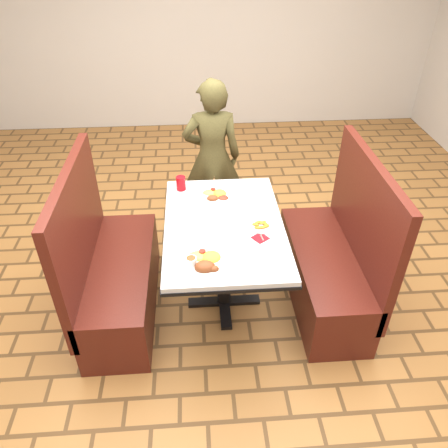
# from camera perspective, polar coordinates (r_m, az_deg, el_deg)

# --- Properties ---
(room) EXTENTS (7.00, 7.04, 2.82)m
(room) POSITION_cam_1_polar(r_m,az_deg,el_deg) (2.45, 0.00, 22.61)
(room) COLOR #9E6833
(room) RESTS_ON ground
(dining_table) EXTENTS (0.81, 1.21, 0.75)m
(dining_table) POSITION_cam_1_polar(r_m,az_deg,el_deg) (3.00, 0.00, -1.49)
(dining_table) COLOR silver
(dining_table) RESTS_ON ground
(booth_bench_left) EXTENTS (0.47, 1.20, 1.17)m
(booth_bench_left) POSITION_cam_1_polar(r_m,az_deg,el_deg) (3.26, -14.22, -6.60)
(booth_bench_left) COLOR #511B12
(booth_bench_left) RESTS_ON ground
(booth_bench_right) EXTENTS (0.47, 1.20, 1.17)m
(booth_bench_right) POSITION_cam_1_polar(r_m,az_deg,el_deg) (3.35, 13.82, -5.28)
(booth_bench_right) COLOR #511B12
(booth_bench_right) RESTS_ON ground
(diner_person) EXTENTS (0.52, 0.35, 1.40)m
(diner_person) POSITION_cam_1_polar(r_m,az_deg,el_deg) (3.89, -1.55, 8.67)
(diner_person) COLOR brown
(diner_person) RESTS_ON ground
(near_dinner_plate) EXTENTS (0.29, 0.29, 0.09)m
(near_dinner_plate) POSITION_cam_1_polar(r_m,az_deg,el_deg) (2.60, -2.45, -4.75)
(near_dinner_plate) COLOR white
(near_dinner_plate) RESTS_ON dining_table
(far_dinner_plate) EXTENTS (0.25, 0.25, 0.06)m
(far_dinner_plate) POSITION_cam_1_polar(r_m,az_deg,el_deg) (3.22, -1.05, 3.89)
(far_dinner_plate) COLOR white
(far_dinner_plate) RESTS_ON dining_table
(plantain_plate) EXTENTS (0.16, 0.16, 0.02)m
(plantain_plate) POSITION_cam_1_polar(r_m,az_deg,el_deg) (2.92, 4.91, -0.28)
(plantain_plate) COLOR white
(plantain_plate) RESTS_ON dining_table
(maroon_napkin) EXTENTS (0.13, 0.13, 0.00)m
(maroon_napkin) POSITION_cam_1_polar(r_m,az_deg,el_deg) (2.83, 4.76, -1.83)
(maroon_napkin) COLOR maroon
(maroon_napkin) RESTS_ON dining_table
(spoon_utensil) EXTENTS (0.02, 0.13, 0.00)m
(spoon_utensil) POSITION_cam_1_polar(r_m,az_deg,el_deg) (2.85, 4.82, -1.37)
(spoon_utensil) COLOR silver
(spoon_utensil) RESTS_ON dining_table
(red_tumbler) EXTENTS (0.07, 0.07, 0.11)m
(red_tumbler) POSITION_cam_1_polar(r_m,az_deg,el_deg) (3.31, -5.65, 5.32)
(red_tumbler) COLOR red
(red_tumbler) RESTS_ON dining_table
(paper_napkin) EXTENTS (0.24, 0.23, 0.01)m
(paper_napkin) POSITION_cam_1_polar(r_m,az_deg,el_deg) (2.61, 5.99, -5.58)
(paper_napkin) COLOR white
(paper_napkin) RESTS_ON dining_table
(knife_utensil) EXTENTS (0.03, 0.16, 0.00)m
(knife_utensil) POSITION_cam_1_polar(r_m,az_deg,el_deg) (2.66, -1.11, -4.21)
(knife_utensil) COLOR silver
(knife_utensil) RESTS_ON dining_table
(fork_utensil) EXTENTS (0.07, 0.13, 0.00)m
(fork_utensil) POSITION_cam_1_polar(r_m,az_deg,el_deg) (2.64, -1.18, -4.64)
(fork_utensil) COLOR silver
(fork_utensil) RESTS_ON dining_table
(lettuce_shreds) EXTENTS (0.28, 0.32, 0.00)m
(lettuce_shreds) POSITION_cam_1_polar(r_m,az_deg,el_deg) (2.99, 0.68, 0.72)
(lettuce_shreds) COLOR #8CC64F
(lettuce_shreds) RESTS_ON dining_table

